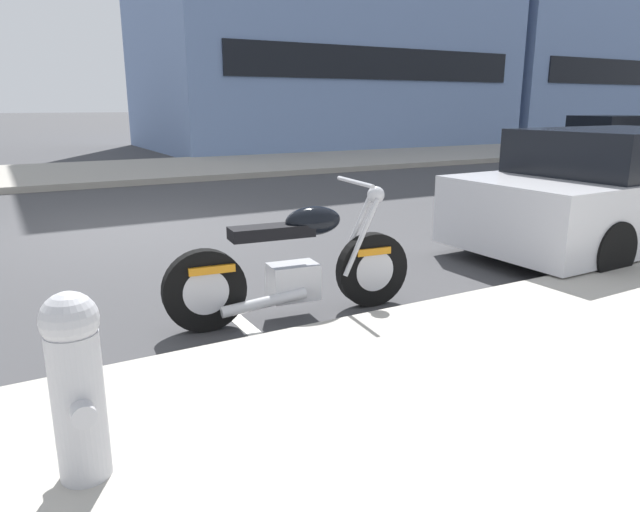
{
  "coord_description": "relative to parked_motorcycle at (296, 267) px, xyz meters",
  "views": [
    {
      "loc": [
        -1.61,
        -8.37,
        1.73
      ],
      "look_at": [
        0.75,
        -4.14,
        0.47
      ],
      "focal_mm": 32.55,
      "sensor_mm": 36.0,
      "label": 1
    }
  ],
  "objects": [
    {
      "name": "fire_hydrant",
      "position": [
        -1.88,
        -1.65,
        0.16
      ],
      "size": [
        0.24,
        0.36,
        0.85
      ],
      "color": "#B7B7BC",
      "rests_on": "sidewalk_near_curb"
    },
    {
      "name": "ground_plane",
      "position": [
        -0.46,
        4.25,
        -0.43
      ],
      "size": [
        260.0,
        260.0,
        0.0
      ],
      "primitive_type": "plane",
      "color": "#3D3D3F"
    },
    {
      "name": "parking_stall_stripe",
      "position": [
        -0.46,
        0.18,
        -0.43
      ],
      "size": [
        0.12,
        2.2,
        0.01
      ],
      "primitive_type": "cube",
      "color": "silver",
      "rests_on": "ground"
    },
    {
      "name": "car_opposite_curb",
      "position": [
        15.52,
        8.22,
        0.22
      ],
      "size": [
        4.31,
        1.9,
        1.38
      ],
      "rotation": [
        0.0,
        0.0,
        3.14
      ],
      "color": "black",
      "rests_on": "ground"
    },
    {
      "name": "parked_motorcycle",
      "position": [
        0.0,
        0.0,
        0.0
      ],
      "size": [
        2.14,
        0.62,
        1.13
      ],
      "rotation": [
        0.0,
        0.0,
        -0.1
      ],
      "color": "black",
      "rests_on": "ground"
    },
    {
      "name": "parked_car_at_intersection",
      "position": [
        4.7,
        0.27,
        0.25
      ],
      "size": [
        4.71,
        1.97,
        1.45
      ],
      "rotation": [
        0.0,
        0.0,
        0.03
      ],
      "color": "silver",
      "rests_on": "ground"
    },
    {
      "name": "sidewalk_far_curb",
      "position": [
        11.54,
        11.42,
        -0.36
      ],
      "size": [
        120.0,
        5.0,
        0.14
      ],
      "primitive_type": "cube",
      "color": "gray",
      "rests_on": "ground"
    }
  ]
}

